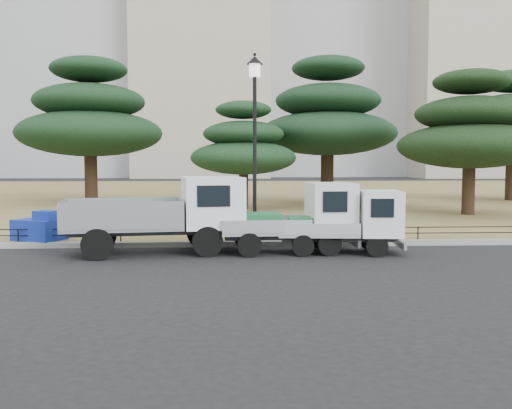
{
  "coord_description": "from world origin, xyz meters",
  "views": [
    {
      "loc": [
        -0.81,
        -14.28,
        2.5
      ],
      "look_at": [
        0.0,
        2.0,
        1.3
      ],
      "focal_mm": 40.0,
      "sensor_mm": 36.0,
      "label": 1
    }
  ],
  "objects": [
    {
      "name": "tower_center_left",
      "position": [
        -5.0,
        85.0,
        27.5
      ],
      "size": [
        22.0,
        20.0,
        55.0
      ],
      "primitive_type": "cube",
      "color": "#AAA08C",
      "rests_on": "ground"
    },
    {
      "name": "pine_center_left",
      "position": [
        -0.01,
        14.44,
        3.29
      ],
      "size": [
        5.34,
        5.34,
        5.43
      ],
      "color": "black",
      "rests_on": "lawn"
    },
    {
      "name": "ground",
      "position": [
        0.0,
        0.0,
        0.0
      ],
      "size": [
        220.0,
        220.0,
        0.0
      ],
      "primitive_type": "plane",
      "color": "black"
    },
    {
      "name": "lawn",
      "position": [
        0.0,
        30.6,
        0.07
      ],
      "size": [
        120.0,
        56.0,
        0.15
      ],
      "primitive_type": "cube",
      "color": "olive",
      "rests_on": "ground"
    },
    {
      "name": "pine_west_near",
      "position": [
        -8.96,
        20.19,
        5.08
      ],
      "size": [
        8.55,
        8.55,
        8.55
      ],
      "color": "black",
      "rests_on": "lawn"
    },
    {
      "name": "street_lamp",
      "position": [
        0.01,
        2.9,
        3.88
      ],
      "size": [
        0.49,
        0.49,
        5.51
      ],
      "color": "black",
      "rests_on": "lawn"
    },
    {
      "name": "pipe_fence",
      "position": [
        0.0,
        2.75,
        0.44
      ],
      "size": [
        38.0,
        0.04,
        0.4
      ],
      "color": "black",
      "rests_on": "lawn"
    },
    {
      "name": "truck_large",
      "position": [
        -2.52,
        1.47,
        1.17
      ],
      "size": [
        5.04,
        2.55,
        2.1
      ],
      "rotation": [
        0.0,
        0.0,
        0.15
      ],
      "color": "black",
      "rests_on": "ground"
    },
    {
      "name": "curb",
      "position": [
        0.0,
        2.6,
        0.08
      ],
      "size": [
        120.0,
        0.25,
        0.16
      ],
      "primitive_type": "cube",
      "color": "gray",
      "rests_on": "ground"
    },
    {
      "name": "truck_kei_front",
      "position": [
        1.16,
        1.43,
        0.96
      ],
      "size": [
        3.72,
        1.73,
        1.94
      ],
      "rotation": [
        0.0,
        0.0,
        0.04
      ],
      "color": "black",
      "rests_on": "ground"
    },
    {
      "name": "pine_center_right",
      "position": [
        4.94,
        18.41,
        5.01
      ],
      "size": [
        7.91,
        7.91,
        8.39
      ],
      "color": "black",
      "rests_on": "lawn"
    },
    {
      "name": "pine_east_near",
      "position": [
        10.1,
        11.01,
        3.9
      ],
      "size": [
        6.44,
        6.44,
        6.5
      ],
      "color": "black",
      "rests_on": "lawn"
    },
    {
      "name": "tower_east",
      "position": [
        40.0,
        82.0,
        24.0
      ],
      "size": [
        20.0,
        18.0,
        48.0
      ],
      "primitive_type": "cube",
      "color": "#AAA08C",
      "rests_on": "ground"
    },
    {
      "name": "tarp_pile",
      "position": [
        -6.5,
        3.19,
        0.51
      ],
      "size": [
        1.65,
        1.47,
        0.91
      ],
      "rotation": [
        0.0,
        0.0,
        -0.43
      ],
      "color": "#142C9E",
      "rests_on": "lawn"
    },
    {
      "name": "truck_kei_rear",
      "position": [
        2.53,
        1.19,
        0.87
      ],
      "size": [
        3.41,
        1.67,
        1.73
      ],
      "rotation": [
        0.0,
        0.0,
        -0.08
      ],
      "color": "black",
      "rests_on": "ground"
    }
  ]
}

